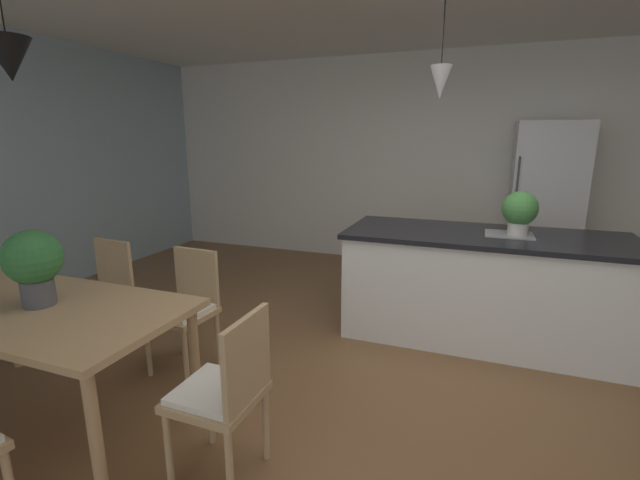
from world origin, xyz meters
The scene contains 12 objects.
ground_plane centered at (0.00, 0.00, -0.02)m, with size 10.00×8.40×0.04m, color brown.
wall_back_kitchen centered at (0.00, 3.26, 1.35)m, with size 10.00×0.12×2.70m, color white.
dining_table centered at (-1.93, -0.97, 0.66)m, with size 1.76×0.88×0.73m.
chair_kitchen_end centered at (-0.68, -0.97, 0.47)m, with size 0.40×0.40×0.87m.
chair_far_left centered at (-2.32, -0.16, 0.47)m, with size 0.43×0.43×0.87m.
chair_far_right centered at (-1.53, -0.16, 0.47)m, with size 0.43×0.43×0.87m.
kitchen_island centered at (0.46, 1.12, 0.46)m, with size 2.23×0.92×0.91m.
refrigerator centered at (1.06, 2.86, 0.92)m, with size 0.73×0.67×1.83m.
pendant_over_table centered at (-1.98, -0.85, 2.06)m, with size 0.23×0.23×0.76m.
pendant_over_island_main centered at (0.02, 1.12, 2.08)m, with size 0.17×0.17×0.75m.
potted_plant_on_island centered at (0.68, 1.12, 1.10)m, with size 0.27×0.27×0.35m.
potted_plant_on_table centered at (-1.89, -0.96, 0.99)m, with size 0.30×0.30×0.43m.
Camera 1 is at (0.39, -2.53, 1.65)m, focal length 24.11 mm.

